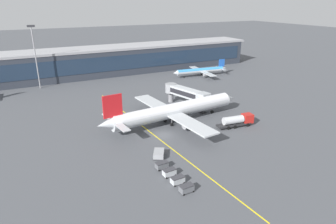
{
  "coord_description": "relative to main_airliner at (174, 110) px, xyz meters",
  "views": [
    {
      "loc": [
        -32.23,
        -64.73,
        33.55
      ],
      "look_at": [
        3.38,
        4.2,
        4.5
      ],
      "focal_mm": 32.03,
      "sensor_mm": 36.0,
      "label": 1
    }
  ],
  "objects": [
    {
      "name": "ground_plane",
      "position": [
        -6.47,
        -6.17,
        -3.85
      ],
      "size": [
        700.0,
        700.0,
        0.0
      ],
      "primitive_type": "plane",
      "color": "#47494F"
    },
    {
      "name": "apron_lead_in_line",
      "position": [
        -8.95,
        -4.17,
        -3.84
      ],
      "size": [
        5.12,
        79.87,
        0.01
      ],
      "primitive_type": "cube",
      "rotation": [
        0.0,
        0.0,
        0.06
      ],
      "color": "yellow",
      "rests_on": "ground_plane"
    },
    {
      "name": "terminal_building",
      "position": [
        -6.58,
        69.09,
        2.61
      ],
      "size": [
        166.59,
        17.48,
        12.87
      ],
      "color": "#2D333D",
      "rests_on": "ground_plane"
    },
    {
      "name": "main_airliner",
      "position": [
        0.0,
        0.0,
        0.0
      ],
      "size": [
        46.3,
        36.88,
        11.58
      ],
      "color": "#B2B7BC",
      "rests_on": "ground_plane"
    },
    {
      "name": "jet_bridge",
      "position": [
        9.83,
        10.82,
        0.98
      ],
      "size": [
        7.96,
        18.24,
        6.54
      ],
      "color": "#B2B7BC",
      "rests_on": "ground_plane"
    },
    {
      "name": "fuel_tanker",
      "position": [
        14.53,
        -10.53,
        -2.1
      ],
      "size": [
        11.02,
        3.78,
        3.25
      ],
      "color": "#232326",
      "rests_on": "ground_plane"
    },
    {
      "name": "pushback_tug",
      "position": [
        -12.86,
        -16.33,
        -3.0
      ],
      "size": [
        3.9,
        4.44,
        1.4
      ],
      "color": "gray",
      "rests_on": "ground_plane"
    },
    {
      "name": "baggage_cart_0",
      "position": [
        -14.05,
        -30.67,
        -3.06
      ],
      "size": [
        2.72,
        1.72,
        1.48
      ],
      "color": "#595B60",
      "rests_on": "ground_plane"
    },
    {
      "name": "baggage_cart_1",
      "position": [
        -14.19,
        -27.48,
        -3.06
      ],
      "size": [
        2.72,
        1.72,
        1.48
      ],
      "color": "#B2B7BC",
      "rests_on": "ground_plane"
    },
    {
      "name": "baggage_cart_2",
      "position": [
        -14.32,
        -24.28,
        -3.06
      ],
      "size": [
        2.72,
        1.72,
        1.48
      ],
      "color": "#B2B7BC",
      "rests_on": "ground_plane"
    },
    {
      "name": "baggage_cart_3",
      "position": [
        -14.46,
        -21.08,
        -3.06
      ],
      "size": [
        2.72,
        1.72,
        1.48
      ],
      "color": "#595B60",
      "rests_on": "ground_plane"
    },
    {
      "name": "commuter_jet_far",
      "position": [
        38.18,
        44.54,
        -1.25
      ],
      "size": [
        27.92,
        22.29,
        7.21
      ],
      "color": "#B2B7BC",
      "rests_on": "ground_plane"
    },
    {
      "name": "apron_light_mast_0",
      "position": [
        -30.97,
        57.13,
        10.54
      ],
      "size": [
        2.8,
        0.5,
        24.76
      ],
      "color": "gray",
      "rests_on": "ground_plane"
    }
  ]
}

